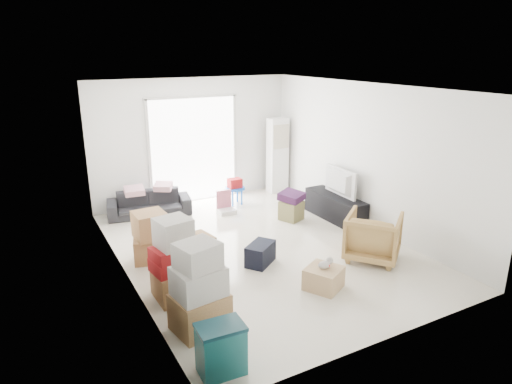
{
  "coord_description": "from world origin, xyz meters",
  "views": [
    {
      "loc": [
        -3.51,
        -6.3,
        3.26
      ],
      "look_at": [
        0.04,
        0.2,
        0.94
      ],
      "focal_mm": 32.0,
      "sensor_mm": 36.0,
      "label": 1
    }
  ],
  "objects_px": {
    "tv_console": "(335,207)",
    "television": "(336,192)",
    "armchair": "(373,234)",
    "storage_bins": "(221,349)",
    "wood_crate": "(324,278)",
    "ottoman": "(291,210)",
    "sofa": "(149,200)",
    "kids_table": "(235,186)",
    "ac_tower": "(277,155)"
  },
  "relations": [
    {
      "from": "ac_tower",
      "to": "wood_crate",
      "type": "xyz_separation_m",
      "value": [
        -1.83,
        -4.31,
        -0.72
      ]
    },
    {
      "from": "armchair",
      "to": "kids_table",
      "type": "relative_size",
      "value": 1.46
    },
    {
      "from": "television",
      "to": "armchair",
      "type": "distance_m",
      "value": 1.85
    },
    {
      "from": "kids_table",
      "to": "tv_console",
      "type": "bearing_deg",
      "value": -52.7
    },
    {
      "from": "tv_console",
      "to": "ottoman",
      "type": "relative_size",
      "value": 3.84
    },
    {
      "from": "television",
      "to": "kids_table",
      "type": "distance_m",
      "value": 2.25
    },
    {
      "from": "kids_table",
      "to": "wood_crate",
      "type": "relative_size",
      "value": 1.24
    },
    {
      "from": "armchair",
      "to": "kids_table",
      "type": "bearing_deg",
      "value": -26.44
    },
    {
      "from": "armchair",
      "to": "tv_console",
      "type": "bearing_deg",
      "value": -57.72
    },
    {
      "from": "tv_console",
      "to": "wood_crate",
      "type": "relative_size",
      "value": 3.17
    },
    {
      "from": "ac_tower",
      "to": "storage_bins",
      "type": "height_order",
      "value": "ac_tower"
    },
    {
      "from": "kids_table",
      "to": "ottoman",
      "type": "bearing_deg",
      "value": -68.21
    },
    {
      "from": "storage_bins",
      "to": "kids_table",
      "type": "height_order",
      "value": "kids_table"
    },
    {
      "from": "armchair",
      "to": "ottoman",
      "type": "relative_size",
      "value": 2.19
    },
    {
      "from": "ac_tower",
      "to": "ottoman",
      "type": "height_order",
      "value": "ac_tower"
    },
    {
      "from": "tv_console",
      "to": "armchair",
      "type": "xyz_separation_m",
      "value": [
        -0.61,
        -1.74,
        0.18
      ]
    },
    {
      "from": "ottoman",
      "to": "kids_table",
      "type": "xyz_separation_m",
      "value": [
        -0.56,
        1.4,
        0.22
      ]
    },
    {
      "from": "ac_tower",
      "to": "wood_crate",
      "type": "bearing_deg",
      "value": -113.04
    },
    {
      "from": "sofa",
      "to": "storage_bins",
      "type": "relative_size",
      "value": 2.93
    },
    {
      "from": "kids_table",
      "to": "ac_tower",
      "type": "bearing_deg",
      "value": 16.24
    },
    {
      "from": "ottoman",
      "to": "ac_tower",
      "type": "bearing_deg",
      "value": 67.27
    },
    {
      "from": "ac_tower",
      "to": "armchair",
      "type": "height_order",
      "value": "ac_tower"
    },
    {
      "from": "tv_console",
      "to": "television",
      "type": "distance_m",
      "value": 0.31
    },
    {
      "from": "ac_tower",
      "to": "wood_crate",
      "type": "relative_size",
      "value": 3.75
    },
    {
      "from": "ac_tower",
      "to": "ottoman",
      "type": "bearing_deg",
      "value": -112.73
    },
    {
      "from": "armchair",
      "to": "ottoman",
      "type": "bearing_deg",
      "value": -33.37
    },
    {
      "from": "television",
      "to": "storage_bins",
      "type": "relative_size",
      "value": 1.68
    },
    {
      "from": "sofa",
      "to": "television",
      "type": "bearing_deg",
      "value": -21.08
    },
    {
      "from": "sofa",
      "to": "ottoman",
      "type": "relative_size",
      "value": 4.31
    },
    {
      "from": "storage_bins",
      "to": "ottoman",
      "type": "bearing_deg",
      "value": 48.06
    },
    {
      "from": "armchair",
      "to": "sofa",
      "type": "bearing_deg",
      "value": -3.84
    },
    {
      "from": "television",
      "to": "sofa",
      "type": "height_order",
      "value": "sofa"
    },
    {
      "from": "ottoman",
      "to": "kids_table",
      "type": "bearing_deg",
      "value": 111.79
    },
    {
      "from": "ac_tower",
      "to": "sofa",
      "type": "bearing_deg",
      "value": -177.27
    },
    {
      "from": "ac_tower",
      "to": "television",
      "type": "height_order",
      "value": "ac_tower"
    },
    {
      "from": "television",
      "to": "armchair",
      "type": "bearing_deg",
      "value": 163.11
    },
    {
      "from": "tv_console",
      "to": "storage_bins",
      "type": "xyz_separation_m",
      "value": [
        -3.9,
        -3.07,
        0.04
      ]
    },
    {
      "from": "tv_console",
      "to": "kids_table",
      "type": "distance_m",
      "value": 2.25
    },
    {
      "from": "storage_bins",
      "to": "wood_crate",
      "type": "xyz_separation_m",
      "value": [
        2.02,
        0.92,
        -0.13
      ]
    },
    {
      "from": "storage_bins",
      "to": "television",
      "type": "bearing_deg",
      "value": 38.23
    },
    {
      "from": "tv_console",
      "to": "television",
      "type": "relative_size",
      "value": 1.56
    },
    {
      "from": "wood_crate",
      "to": "kids_table",
      "type": "bearing_deg",
      "value": 82.39
    },
    {
      "from": "wood_crate",
      "to": "sofa",
      "type": "bearing_deg",
      "value": 107.57
    },
    {
      "from": "sofa",
      "to": "tv_console",
      "type": "bearing_deg",
      "value": -21.08
    },
    {
      "from": "armchair",
      "to": "kids_table",
      "type": "height_order",
      "value": "armchair"
    },
    {
      "from": "tv_console",
      "to": "wood_crate",
      "type": "height_order",
      "value": "tv_console"
    },
    {
      "from": "ac_tower",
      "to": "tv_console",
      "type": "bearing_deg",
      "value": -88.68
    },
    {
      "from": "ac_tower",
      "to": "kids_table",
      "type": "distance_m",
      "value": 1.44
    },
    {
      "from": "storage_bins",
      "to": "sofa",
      "type": "bearing_deg",
      "value": 82.18
    },
    {
      "from": "ac_tower",
      "to": "tv_console",
      "type": "xyz_separation_m",
      "value": [
        0.05,
        -2.16,
        -0.63
      ]
    }
  ]
}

